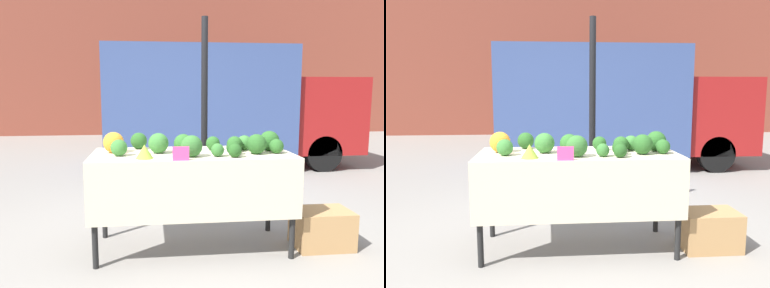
{
  "view_description": "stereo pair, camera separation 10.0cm",
  "coord_description": "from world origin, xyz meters",
  "views": [
    {
      "loc": [
        -0.37,
        -3.31,
        1.45
      ],
      "look_at": [
        0.0,
        0.0,
        0.98
      ],
      "focal_mm": 35.0,
      "sensor_mm": 36.0,
      "label": 1
    },
    {
      "loc": [
        -0.27,
        -3.32,
        1.45
      ],
      "look_at": [
        0.0,
        0.0,
        0.98
      ],
      "focal_mm": 35.0,
      "sensor_mm": 36.0,
      "label": 2
    }
  ],
  "objects": [
    {
      "name": "tent_pole",
      "position": [
        0.21,
        0.69,
        1.11
      ],
      "size": [
        0.07,
        0.07,
        2.22
      ],
      "color": "black",
      "rests_on": "ground_plane"
    },
    {
      "name": "broccoli_head_6",
      "position": [
        -0.3,
        0.01,
        0.99
      ],
      "size": [
        0.18,
        0.18,
        0.18
      ],
      "color": "#387533",
      "rests_on": "market_table"
    },
    {
      "name": "broccoli_head_2",
      "position": [
        -0.03,
        -0.21,
        0.99
      ],
      "size": [
        0.18,
        0.18,
        0.18
      ],
      "color": "#336B2D",
      "rests_on": "market_table"
    },
    {
      "name": "broccoli_head_9",
      "position": [
        0.33,
        -0.27,
        0.95
      ],
      "size": [
        0.12,
        0.12,
        0.12
      ],
      "color": "#23511E",
      "rests_on": "market_table"
    },
    {
      "name": "broccoli_head_1",
      "position": [
        -0.08,
        0.01,
        0.98
      ],
      "size": [
        0.17,
        0.17,
        0.17
      ],
      "color": "#2D6628",
      "rests_on": "market_table"
    },
    {
      "name": "broccoli_head_11",
      "position": [
        0.56,
        -0.13,
        0.99
      ],
      "size": [
        0.18,
        0.18,
        0.18
      ],
      "color": "#285B23",
      "rests_on": "market_table"
    },
    {
      "name": "broccoli_head_12",
      "position": [
        -0.64,
        -0.1,
        0.97
      ],
      "size": [
        0.14,
        0.14,
        0.14
      ],
      "color": "#387533",
      "rests_on": "market_table"
    },
    {
      "name": "parked_truck",
      "position": [
        1.02,
        3.96,
        1.19
      ],
      "size": [
        4.71,
        2.14,
        2.24
      ],
      "color": "#384C84",
      "rests_on": "ground_plane"
    },
    {
      "name": "market_table",
      "position": [
        0.0,
        -0.07,
        0.77
      ],
      "size": [
        1.79,
        0.78,
        0.9
      ],
      "color": "beige",
      "rests_on": "ground_plane"
    },
    {
      "name": "building_facade",
      "position": [
        0.0,
        9.55,
        2.99
      ],
      "size": [
        16.0,
        0.6,
        5.97
      ],
      "color": "brown",
      "rests_on": "ground_plane"
    },
    {
      "name": "broccoli_head_8",
      "position": [
        0.19,
        -0.22,
        0.95
      ],
      "size": [
        0.11,
        0.11,
        0.11
      ],
      "color": "#336B2D",
      "rests_on": "market_table"
    },
    {
      "name": "orange_cauliflower",
      "position": [
        -0.7,
        0.08,
        0.99
      ],
      "size": [
        0.19,
        0.19,
        0.19
      ],
      "color": "orange",
      "rests_on": "market_table"
    },
    {
      "name": "broccoli_head_13",
      "position": [
        0.75,
        -0.12,
        0.96
      ],
      "size": [
        0.13,
        0.13,
        0.13
      ],
      "color": "#285B23",
      "rests_on": "market_table"
    },
    {
      "name": "romanesco_head",
      "position": [
        -0.42,
        -0.24,
        0.96
      ],
      "size": [
        0.15,
        0.15,
        0.12
      ],
      "color": "#93B238",
      "rests_on": "market_table"
    },
    {
      "name": "produce_crate",
      "position": [
        1.21,
        -0.12,
        0.18
      ],
      "size": [
        0.52,
        0.37,
        0.35
      ],
      "color": "tan",
      "rests_on": "ground_plane"
    },
    {
      "name": "broccoli_head_3",
      "position": [
        -0.48,
        0.28,
        0.98
      ],
      "size": [
        0.16,
        0.16,
        0.16
      ],
      "color": "#285B23",
      "rests_on": "market_table"
    },
    {
      "name": "ground_plane",
      "position": [
        0.0,
        0.0,
        0.0
      ],
      "size": [
        40.0,
        40.0,
        0.0
      ],
      "primitive_type": "plane",
      "color": "gray"
    },
    {
      "name": "broccoli_head_4",
      "position": [
        0.35,
        -0.15,
        0.96
      ],
      "size": [
        0.13,
        0.13,
        0.13
      ],
      "color": "#23511E",
      "rests_on": "market_table"
    },
    {
      "name": "price_sign",
      "position": [
        -0.13,
        -0.38,
        0.95
      ],
      "size": [
        0.13,
        0.01,
        0.12
      ],
      "color": "#EF4793",
      "rests_on": "market_table"
    },
    {
      "name": "broccoli_head_0",
      "position": [
        0.21,
        0.12,
        0.96
      ],
      "size": [
        0.13,
        0.13,
        0.13
      ],
      "color": "#285B23",
      "rests_on": "market_table"
    },
    {
      "name": "broccoli_head_7",
      "position": [
        0.51,
        0.11,
        0.97
      ],
      "size": [
        0.14,
        0.14,
        0.14
      ],
      "color": "#387533",
      "rests_on": "market_table"
    },
    {
      "name": "broccoli_head_5",
      "position": [
        0.73,
        0.04,
        0.99
      ],
      "size": [
        0.19,
        0.19,
        0.19
      ],
      "color": "#285B23",
      "rests_on": "market_table"
    },
    {
      "name": "broccoli_head_10",
      "position": [
        0.4,
        0.02,
        0.97
      ],
      "size": [
        0.14,
        0.14,
        0.14
      ],
      "color": "#285B23",
      "rests_on": "market_table"
    }
  ]
}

